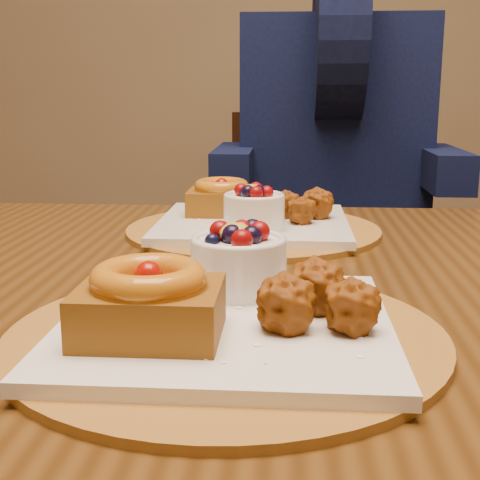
% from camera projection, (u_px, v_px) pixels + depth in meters
% --- Properties ---
extents(dining_table, '(1.60, 0.90, 0.76)m').
position_uv_depth(dining_table, '(243.00, 333.00, 0.81)').
color(dining_table, '#37200A').
rests_on(dining_table, ground).
extents(place_setting_near, '(0.38, 0.38, 0.09)m').
position_uv_depth(place_setting_near, '(223.00, 309.00, 0.58)').
color(place_setting_near, brown).
rests_on(place_setting_near, dining_table).
extents(place_setting_far, '(0.38, 0.38, 0.08)m').
position_uv_depth(place_setting_far, '(252.00, 218.00, 1.00)').
color(place_setting_far, brown).
rests_on(place_setting_far, dining_table).
extents(chair_far, '(0.56, 0.56, 0.91)m').
position_uv_depth(chair_far, '(296.00, 283.00, 1.63)').
color(chair_far, black).
rests_on(chair_far, ground).
extents(diner, '(0.53, 0.51, 0.87)m').
position_uv_depth(diner, '(335.00, 105.00, 1.55)').
color(diner, black).
rests_on(diner, ground).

